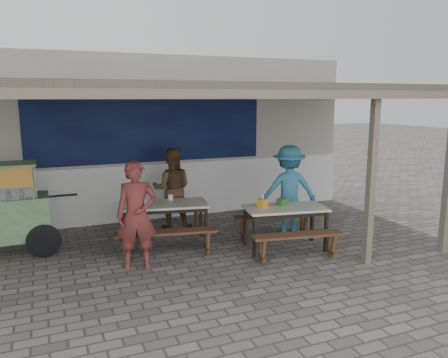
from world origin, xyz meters
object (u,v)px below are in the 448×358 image
donation_box (282,202)px  patron_right_table (289,189)px  bench_left_wall (161,215)px  vendor_cart (5,206)px  bench_right_wall (274,221)px  patron_street_side (137,215)px  table_left (163,207)px  bench_right_street (298,240)px  patron_wall_side (172,189)px  condiment_bowl (145,202)px  condiment_jar (170,197)px  table_right (285,211)px  bench_left_street (167,237)px  tissue_box (262,203)px

donation_box → patron_right_table: bearing=52.2°
bench_left_wall → vendor_cart: size_ratio=0.86×
donation_box → bench_right_wall: bearing=79.1°
vendor_cart → patron_street_side: size_ratio=1.16×
table_left → bench_right_street: 2.45m
bench_left_wall → patron_wall_side: (0.28, 0.19, 0.47)m
patron_street_side → donation_box: (2.56, 0.01, -0.03)m
vendor_cart → condiment_bowl: (2.26, -0.34, -0.07)m
bench_right_street → vendor_cart: vendor_cart is taller
vendor_cart → condiment_bowl: vendor_cart is taller
bench_right_wall → patron_wall_side: (-1.57, 1.38, 0.47)m
vendor_cart → condiment_jar: 2.77m
bench_right_street → bench_right_wall: same height
table_right → patron_street_side: bearing=-172.7°
patron_right_table → condiment_jar: patron_right_table is taller
bench_left_street → bench_right_street: bearing=-15.6°
tissue_box → bench_left_street: bearing=172.2°
condiment_jar → bench_right_wall: bearing=-21.7°
table_left → condiment_jar: condiment_jar is taller
patron_right_table → bench_right_wall: bearing=48.8°
table_right → bench_right_street: table_right is taller
bench_right_wall → patron_street_side: size_ratio=0.90×
table_right → patron_street_side: size_ratio=0.89×
table_left → bench_left_street: bearing=-90.0°
patron_right_table → condiment_bowl: bearing=12.1°
table_right → bench_right_wall: size_ratio=0.98×
condiment_jar → patron_wall_side: bearing=71.6°
bench_right_wall → patron_right_table: size_ratio=0.89×
patron_street_side → bench_right_wall: bearing=20.5°
table_left → vendor_cart: 2.61m
bench_right_street → patron_right_table: size_ratio=0.89×
condiment_bowl → tissue_box: bearing=-29.4°
table_left → bench_right_wall: size_ratio=1.11×
bench_left_street → patron_street_side: patron_street_side is taller
bench_right_wall → condiment_jar: condiment_jar is taller
patron_wall_side → bench_left_street: bearing=90.6°
donation_box → patron_wall_side: bearing=129.2°
table_left → condiment_bowl: (-0.30, 0.11, 0.10)m
patron_wall_side → condiment_bowl: 1.06m
patron_wall_side → donation_box: (1.48, -1.82, 0.00)m
table_right → condiment_jar: size_ratio=15.30×
bench_left_wall → patron_street_side: 1.89m
patron_wall_side → condiment_bowl: patron_wall_side is taller
bench_left_street → table_left: bearing=90.0°
bench_right_street → patron_wall_side: bearing=128.4°
bench_right_street → donation_box: bearing=90.5°
table_right → vendor_cart: 4.70m
vendor_cart → patron_wall_side: 3.01m
table_right → condiment_bowl: size_ratio=7.23×
bench_right_wall → donation_box: bearing=-90.8°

